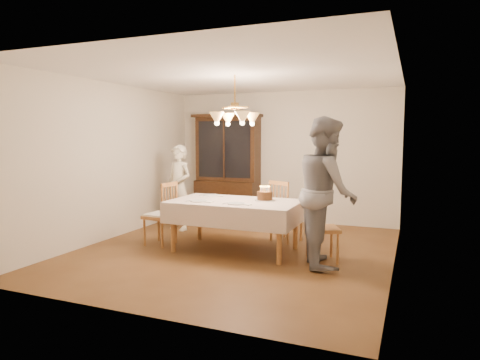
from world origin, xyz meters
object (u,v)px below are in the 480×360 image
at_px(dining_table, 235,206).
at_px(chair_far_side, 286,214).
at_px(elderly_woman, 179,188).
at_px(birthday_cake, 265,196).
at_px(china_hutch, 228,169).

distance_m(dining_table, chair_far_side, 1.05).
relative_size(chair_far_side, elderly_woman, 0.64).
height_order(chair_far_side, elderly_woman, elderly_woman).
distance_m(elderly_woman, birthday_cake, 2.09).
relative_size(dining_table, china_hutch, 0.88).
height_order(china_hutch, chair_far_side, china_hutch).
distance_m(china_hutch, birthday_cake, 2.59).
height_order(china_hutch, birthday_cake, china_hutch).
bearing_deg(china_hutch, chair_far_side, -39.99).
bearing_deg(chair_far_side, china_hutch, 140.01).
bearing_deg(chair_far_side, elderly_woman, 177.33).
xyz_separation_m(china_hutch, chair_far_side, (1.65, -1.38, -0.60)).
relative_size(china_hutch, birthday_cake, 7.20).
height_order(dining_table, china_hutch, china_hutch).
height_order(chair_far_side, birthday_cake, chair_far_side).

